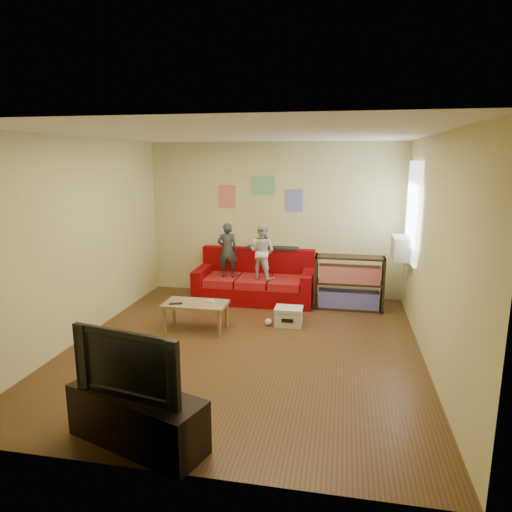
% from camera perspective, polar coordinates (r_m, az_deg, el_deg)
% --- Properties ---
extents(room_shell, '(4.52, 5.02, 2.72)m').
position_cam_1_polar(room_shell, '(5.69, -1.53, 1.30)').
color(room_shell, '#53351B').
rests_on(room_shell, ground).
extents(sofa, '(2.01, 0.93, 0.89)m').
position_cam_1_polar(sofa, '(7.95, -0.08, -3.35)').
color(sofa, '#7C0408').
rests_on(sofa, ground).
extents(child_a, '(0.38, 0.28, 0.94)m').
position_cam_1_polar(child_a, '(7.75, -3.60, 0.73)').
color(child_a, '#2B2F34').
rests_on(child_a, sofa).
extents(child_b, '(0.55, 0.49, 0.94)m').
position_cam_1_polar(child_b, '(7.62, 0.77, 0.59)').
color(child_b, silver).
rests_on(child_b, sofa).
extents(coffee_table, '(0.89, 0.49, 0.40)m').
position_cam_1_polar(coffee_table, '(6.61, -7.55, -6.27)').
color(coffee_table, olive).
rests_on(coffee_table, ground).
extents(remote, '(0.19, 0.10, 0.02)m').
position_cam_1_polar(remote, '(6.56, -9.98, -5.87)').
color(remote, black).
rests_on(remote, coffee_table).
extents(game_controller, '(0.14, 0.08, 0.03)m').
position_cam_1_polar(game_controller, '(6.57, -5.77, -5.67)').
color(game_controller, silver).
rests_on(game_controller, coffee_table).
extents(bookshelf, '(1.10, 0.33, 0.88)m').
position_cam_1_polar(bookshelf, '(7.58, 11.53, -3.64)').
color(bookshelf, black).
rests_on(bookshelf, ground).
extents(window, '(0.04, 1.08, 1.48)m').
position_cam_1_polar(window, '(7.22, 19.01, 5.28)').
color(window, white).
rests_on(window, room_shell).
extents(ac_unit, '(0.28, 0.55, 0.35)m').
position_cam_1_polar(ac_unit, '(7.28, 17.78, 0.95)').
color(ac_unit, '#B7B2A3').
rests_on(ac_unit, window).
extents(artwork_left, '(0.30, 0.01, 0.40)m').
position_cam_1_polar(artwork_left, '(8.23, -3.62, 7.44)').
color(artwork_left, '#D87266').
rests_on(artwork_left, room_shell).
extents(artwork_center, '(0.42, 0.01, 0.32)m').
position_cam_1_polar(artwork_center, '(8.08, 0.88, 8.80)').
color(artwork_center, '#72B27F').
rests_on(artwork_center, room_shell).
extents(artwork_right, '(0.30, 0.01, 0.38)m').
position_cam_1_polar(artwork_right, '(8.02, 4.78, 6.94)').
color(artwork_right, '#727FCC').
rests_on(artwork_right, room_shell).
extents(file_box, '(0.40, 0.31, 0.28)m').
position_cam_1_polar(file_box, '(6.78, 4.10, -7.52)').
color(file_box, silver).
rests_on(file_box, ground).
extents(tv_stand, '(1.33, 0.81, 0.47)m').
position_cam_1_polar(tv_stand, '(4.27, -14.66, -19.00)').
color(tv_stand, black).
rests_on(tv_stand, ground).
extents(television, '(1.03, 0.35, 0.59)m').
position_cam_1_polar(television, '(4.03, -15.07, -12.49)').
color(television, black).
rests_on(television, tv_stand).
extents(tissue, '(0.13, 0.13, 0.10)m').
position_cam_1_polar(tissue, '(6.79, 1.55, -8.26)').
color(tissue, beige).
rests_on(tissue, ground).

